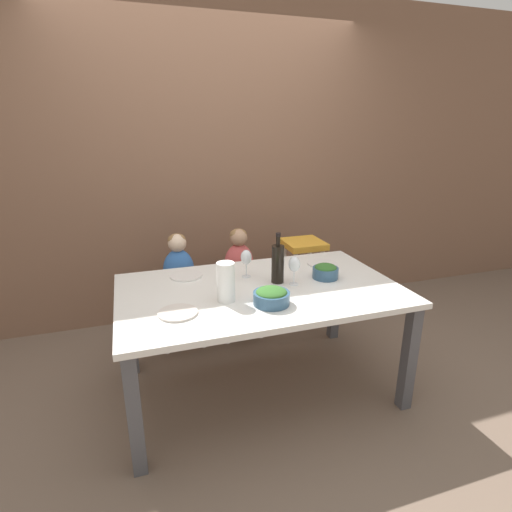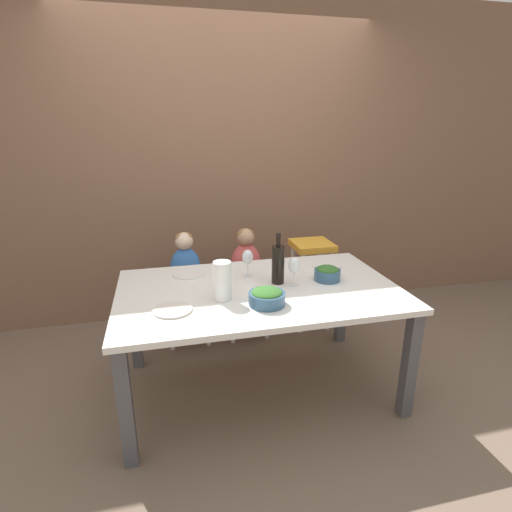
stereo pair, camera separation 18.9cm
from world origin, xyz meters
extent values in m
plane|color=#705B4C|center=(0.00, 0.00, 0.00)|extent=(14.00, 14.00, 0.00)
cube|color=brown|center=(0.00, 1.27, 1.35)|extent=(10.00, 0.06, 2.70)
cube|color=white|center=(0.00, 0.00, 0.70)|extent=(1.70, 1.03, 0.03)
cube|color=#4C4C51|center=(-0.79, -0.45, 0.34)|extent=(0.07, 0.07, 0.69)
cube|color=#4C4C51|center=(0.79, -0.45, 0.34)|extent=(0.07, 0.07, 0.69)
cube|color=#4C4C51|center=(-0.79, 0.45, 0.34)|extent=(0.07, 0.07, 0.69)
cube|color=#4C4C51|center=(0.79, 0.45, 0.34)|extent=(0.07, 0.07, 0.69)
cylinder|color=silver|center=(-0.54, 0.62, 0.20)|extent=(0.04, 0.04, 0.40)
cylinder|color=silver|center=(-0.26, 0.62, 0.20)|extent=(0.04, 0.04, 0.40)
cylinder|color=silver|center=(-0.54, 0.90, 0.20)|extent=(0.04, 0.04, 0.40)
cylinder|color=silver|center=(-0.26, 0.90, 0.20)|extent=(0.04, 0.04, 0.40)
cube|color=tan|center=(-0.40, 0.76, 0.43)|extent=(0.38, 0.38, 0.05)
cylinder|color=silver|center=(-0.06, 0.62, 0.20)|extent=(0.04, 0.04, 0.40)
cylinder|color=silver|center=(0.22, 0.62, 0.20)|extent=(0.04, 0.04, 0.40)
cylinder|color=silver|center=(-0.06, 0.90, 0.20)|extent=(0.04, 0.04, 0.40)
cylinder|color=silver|center=(0.22, 0.90, 0.20)|extent=(0.04, 0.04, 0.40)
cube|color=tan|center=(0.08, 0.76, 0.43)|extent=(0.38, 0.38, 0.05)
cylinder|color=silver|center=(0.52, 0.64, 0.35)|extent=(0.04, 0.04, 0.70)
cylinder|color=silver|center=(0.76, 0.64, 0.35)|extent=(0.04, 0.04, 0.70)
cylinder|color=silver|center=(0.52, 0.88, 0.35)|extent=(0.04, 0.04, 0.70)
cylinder|color=silver|center=(0.76, 0.88, 0.35)|extent=(0.04, 0.04, 0.70)
cube|color=gold|center=(0.64, 0.76, 0.73)|extent=(0.32, 0.32, 0.05)
ellipsoid|color=#3366B2|center=(-0.40, 0.76, 0.61)|extent=(0.24, 0.19, 0.33)
sphere|color=beige|center=(-0.40, 0.76, 0.83)|extent=(0.14, 0.14, 0.14)
ellipsoid|color=olive|center=(-0.40, 0.77, 0.85)|extent=(0.13, 0.13, 0.10)
ellipsoid|color=#C64C4C|center=(0.08, 0.76, 0.61)|extent=(0.24, 0.19, 0.33)
sphere|color=tan|center=(0.08, 0.76, 0.83)|extent=(0.14, 0.14, 0.14)
ellipsoid|color=olive|center=(0.08, 0.77, 0.85)|extent=(0.13, 0.13, 0.10)
cylinder|color=black|center=(0.13, 0.05, 0.84)|extent=(0.08, 0.08, 0.24)
cylinder|color=black|center=(0.13, 0.05, 1.00)|extent=(0.03, 0.03, 0.08)
cylinder|color=black|center=(0.13, 0.05, 1.03)|extent=(0.03, 0.03, 0.02)
cylinder|color=white|center=(-0.24, -0.12, 0.83)|extent=(0.10, 0.10, 0.23)
cylinder|color=white|center=(0.22, -0.01, 0.72)|extent=(0.06, 0.06, 0.00)
cylinder|color=white|center=(0.22, -0.01, 0.77)|extent=(0.01, 0.01, 0.08)
ellipsoid|color=white|center=(0.22, -0.01, 0.86)|extent=(0.07, 0.07, 0.10)
cylinder|color=white|center=(-0.03, 0.20, 0.72)|extent=(0.06, 0.06, 0.00)
cylinder|color=white|center=(-0.03, 0.20, 0.77)|extent=(0.01, 0.01, 0.08)
ellipsoid|color=white|center=(-0.03, 0.20, 0.86)|extent=(0.07, 0.07, 0.10)
cylinder|color=#335675|center=(-0.01, -0.24, 0.76)|extent=(0.20, 0.20, 0.07)
ellipsoid|color=#336628|center=(-0.01, -0.24, 0.79)|extent=(0.17, 0.17, 0.05)
cylinder|color=#335675|center=(0.46, 0.02, 0.76)|extent=(0.17, 0.17, 0.07)
ellipsoid|color=#336628|center=(0.46, 0.02, 0.79)|extent=(0.14, 0.14, 0.05)
cylinder|color=silver|center=(-0.53, -0.20, 0.73)|extent=(0.21, 0.21, 0.01)
cylinder|color=silver|center=(-0.40, 0.33, 0.73)|extent=(0.21, 0.21, 0.01)
cylinder|color=silver|center=(0.56, 0.27, 0.73)|extent=(0.21, 0.21, 0.01)
camera|label=1|loc=(-0.73, -2.14, 1.67)|focal=28.00mm
camera|label=2|loc=(-0.54, -2.19, 1.67)|focal=28.00mm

